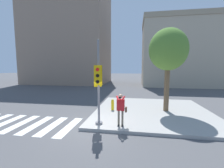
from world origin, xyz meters
TOP-DOWN VIEW (x-y plane):
  - ground_plane at (0.00, 0.00)m, footprint 160.00×160.00m
  - sidewalk_corner at (3.50, 3.50)m, footprint 8.00×8.00m
  - crosswalk_stripes at (-4.66, -0.06)m, footprint 7.43×2.80m
  - traffic_signal_pole at (0.36, 0.19)m, footprint 0.62×1.18m
  - person_photographer at (1.59, 0.15)m, footprint 0.58×0.54m
  - street_tree at (4.47, 3.42)m, footprint 2.60×2.60m
  - fire_hydrant at (0.70, 3.02)m, footprint 0.21×0.27m
  - building_left at (-11.85, 23.42)m, footprint 16.15×11.96m
  - building_right at (10.05, 21.33)m, footprint 13.42×8.29m

SIDE VIEW (x-z plane):
  - ground_plane at x=0.00m, z-range 0.00..0.00m
  - crosswalk_stripes at x=-4.66m, z-range 0.00..0.01m
  - sidewalk_corner at x=3.50m, z-range 0.00..0.17m
  - fire_hydrant at x=0.70m, z-range 0.16..0.95m
  - person_photographer at x=1.59m, z-range 0.33..2.02m
  - traffic_signal_pole at x=0.36m, z-range 0.25..4.75m
  - street_tree at x=4.47m, z-range 1.54..7.25m
  - building_right at x=10.05m, z-range 0.01..11.82m
  - building_left at x=-11.85m, z-range 0.01..21.81m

